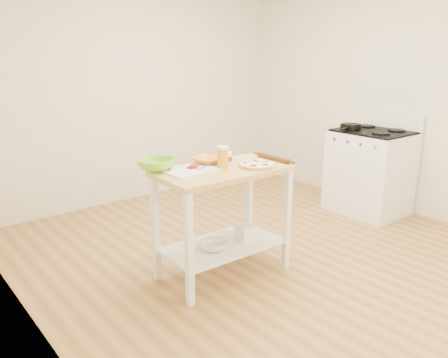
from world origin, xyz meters
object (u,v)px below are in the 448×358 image
gas_stove (370,171)px  shelf_glass_bowl (214,245)px  yogurt_tub (227,158)px  cutting_board (190,170)px  skillet (351,126)px  green_bowl (156,165)px  shelf_bin (245,232)px  knife (163,167)px  beer_pint (222,157)px  pizza (257,165)px  prep_island (223,200)px  orange_bowl (208,160)px  spatula (203,168)px  rolling_pin (273,158)px

gas_stove → shelf_glass_bowl: (-2.35, -0.11, -0.18)m
yogurt_tub → shelf_glass_bowl: 0.70m
shelf_glass_bowl → yogurt_tub: bearing=25.2°
gas_stove → cutting_board: size_ratio=2.72×
gas_stove → skillet: gas_stove is taller
green_bowl → shelf_bin: bearing=-27.9°
knife → shelf_glass_bowl: knife is taller
beer_pint → shelf_bin: (0.20, -0.05, -0.66)m
beer_pint → shelf_glass_bowl: beer_pint is taller
pizza → knife: bearing=145.5°
cutting_board → beer_pint: 0.27m
skillet → shelf_bin: (-1.89, -0.34, -0.65)m
green_bowl → prep_island: bearing=-33.5°
knife → pizza: bearing=-19.0°
prep_island → shelf_bin: size_ratio=8.13×
cutting_board → yogurt_tub: (0.33, -0.04, 0.04)m
green_bowl → shelf_glass_bowl: (0.31, -0.32, -0.65)m
yogurt_tub → shelf_glass_bowl: bearing=-154.8°
beer_pint → prep_island: bearing=-32.6°
gas_stove → beer_pint: 2.29m
knife → green_bowl: size_ratio=0.95×
skillet → green_bowl: size_ratio=1.33×
orange_bowl → green_bowl: bearing=167.7°
prep_island → shelf_bin: bearing=-13.8°
pizza → cutting_board: size_ratio=0.73×
gas_stove → beer_pint: gas_stove is taller
beer_pint → shelf_bin: 0.69m
cutting_board → shelf_bin: cutting_board is taller
green_bowl → orange_bowl: bearing=-12.3°
yogurt_tub → prep_island: bearing=-144.0°
spatula → rolling_pin: 0.65m
orange_bowl → rolling_pin: size_ratio=0.68×
knife → yogurt_tub: bearing=-9.9°
knife → shelf_bin: 0.88m
orange_bowl → shelf_glass_bowl: bearing=-117.3°
knife → yogurt_tub: (0.46, -0.22, 0.04)m
gas_stove → pizza: 2.05m
shelf_bin → prep_island: bearing=166.2°
beer_pint → shelf_glass_bowl: bearing=-163.5°
rolling_pin → knife: bearing=157.4°
spatula → beer_pint: (0.14, -0.06, 0.07)m
skillet → yogurt_tub: yogurt_tub is taller
prep_island → beer_pint: bearing=147.4°
gas_stove → rolling_pin: gas_stove is taller
cutting_board → orange_bowl: (0.23, 0.08, 0.02)m
spatula → beer_pint: beer_pint is taller
beer_pint → cutting_board: bearing=155.1°
knife → rolling_pin: rolling_pin is taller
cutting_board → beer_pint: size_ratio=2.34×
shelf_glass_bowl → shelf_bin: size_ratio=1.71×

